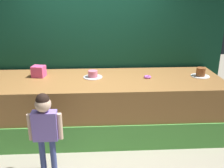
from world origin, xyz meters
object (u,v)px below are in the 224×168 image
pink_box (39,71)px  cake_right (201,73)px  donut (148,77)px  cake_center (93,75)px  child_figure (45,123)px

pink_box → cake_right: size_ratio=0.66×
donut → cake_center: size_ratio=0.38×
donut → cake_center: cake_center is taller
child_figure → cake_center: 1.26m
child_figure → cake_center: bearing=62.4°
cake_center → cake_right: size_ratio=1.02×
pink_box → donut: 1.74m
pink_box → cake_right: bearing=-2.8°
child_figure → pink_box: bearing=104.0°
child_figure → pink_box: size_ratio=5.61×
cake_center → cake_right: (1.73, -0.04, 0.01)m
cake_right → child_figure: bearing=-155.4°
child_figure → donut: bearing=35.3°
pink_box → cake_center: 0.87m
child_figure → donut: (1.44, 1.02, 0.23)m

